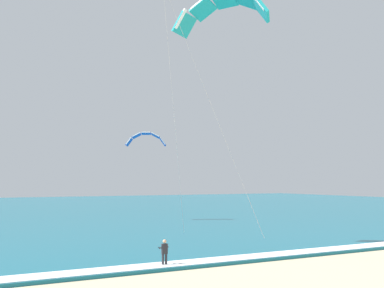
{
  "coord_description": "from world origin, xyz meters",
  "views": [
    {
      "loc": [
        -15.11,
        -10.48,
        5.14
      ],
      "look_at": [
        -0.56,
        17.35,
        7.68
      ],
      "focal_mm": 42.54,
      "sensor_mm": 36.0,
      "label": 1
    }
  ],
  "objects": [
    {
      "name": "kite_primary",
      "position": [
        2.49,
        18.18,
        18.2
      ],
      "size": [
        8.75,
        7.29,
        18.24
      ],
      "color": "teal"
    },
    {
      "name": "surfboard",
      "position": [
        -3.98,
        14.31,
        0.03
      ],
      "size": [
        0.57,
        1.43,
        0.09
      ],
      "color": "#239EC6",
      "rests_on": "ground"
    },
    {
      "name": "kitesurfer",
      "position": [
        -3.98,
        14.32,
        0.94
      ],
      "size": [
        0.55,
        0.55,
        1.69
      ],
      "color": "#232328",
      "rests_on": "ground"
    },
    {
      "name": "kite_distant",
      "position": [
        6.16,
        42.71,
        10.55
      ],
      "size": [
        4.9,
        3.19,
        1.82
      ],
      "color": "blue"
    },
    {
      "name": "sea",
      "position": [
        0.0,
        73.35,
        0.1
      ],
      "size": [
        200.0,
        120.0,
        0.2
      ],
      "primitive_type": "cube",
      "color": "#146075",
      "rests_on": "ground"
    },
    {
      "name": "surf_foam",
      "position": [
        0.0,
        14.35,
        0.22
      ],
      "size": [
        200.0,
        1.71,
        0.04
      ],
      "primitive_type": "cube",
      "color": "white",
      "rests_on": "sea"
    }
  ]
}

